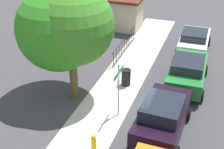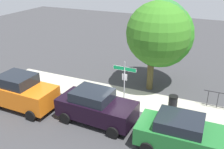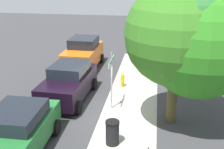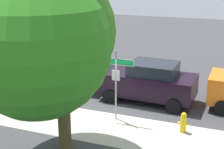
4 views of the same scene
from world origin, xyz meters
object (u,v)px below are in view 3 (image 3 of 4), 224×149
Objects in this scene: street_sign at (112,71)px; car_black at (69,82)px; car_orange at (83,54)px; shade_tree at (190,36)px; car_green at (16,133)px; trash_bin at (112,133)px; fire_hydrant at (123,80)px.

car_black is (-0.72, -2.35, -0.99)m from street_sign.
car_orange reaches higher than car_black.
car_green is at bearing -64.24° from shade_tree.
car_orange is 9.60m from car_green.
car_black is 4.82m from car_green.
car_green reaches higher than trash_bin.
shade_tree is at bearing 70.13° from street_sign.
street_sign is 0.67× the size of car_orange.
street_sign is 0.46× the size of shade_tree.
shade_tree is at bearing 114.47° from car_green.
trash_bin is at bearing 22.51° from car_orange.
car_orange is (-6.68, -6.06, -2.91)m from shade_tree.
car_black is 4.46× the size of trash_bin.
car_orange is at bearing -158.44° from trash_bin.
car_orange reaches higher than fire_hydrant.
car_green is at bearing -34.62° from street_sign.
fire_hydrant is 5.68m from trash_bin.
shade_tree is (1.16, 3.22, 2.03)m from street_sign.
car_orange is (-5.52, -2.83, -0.88)m from street_sign.
shade_tree reaches higher than car_black.
car_green is at bearing 1.06° from car_orange.
car_orange is at bearing -132.29° from fire_hydrant.
shade_tree is 4.74m from trash_bin.
fire_hydrant is (-6.84, 3.01, -0.50)m from car_green.
street_sign is 5.06m from car_green.
street_sign reaches higher than car_black.
car_black reaches higher than car_green.
street_sign is at bearing -170.29° from trash_bin.
car_green is 4.52× the size of trash_bin.
trash_bin is at bearing 108.07° from car_green.
shade_tree is at bearing 37.62° from fire_hydrant.
shade_tree reaches higher than car_orange.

